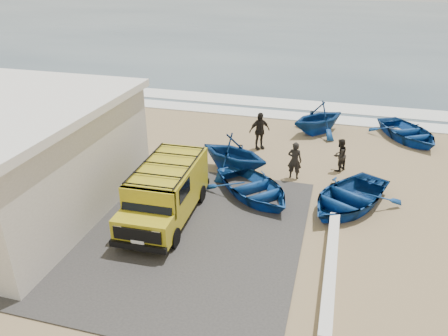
# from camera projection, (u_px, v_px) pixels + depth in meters

# --- Properties ---
(ground) EXTENTS (160.00, 160.00, 0.00)m
(ground) POSITION_uv_depth(u_px,v_px,m) (205.00, 207.00, 17.38)
(ground) COLOR #977F58
(slab) EXTENTS (12.00, 10.00, 0.05)m
(slab) POSITION_uv_depth(u_px,v_px,m) (137.00, 226.00, 16.11)
(slab) COLOR #3C3937
(slab) RESTS_ON ground
(ocean) EXTENTS (180.00, 88.00, 0.01)m
(ocean) POSITION_uv_depth(u_px,v_px,m) (317.00, 24.00, 66.03)
(ocean) COLOR #385166
(ocean) RESTS_ON ground
(surf_line) EXTENTS (180.00, 1.60, 0.06)m
(surf_line) POSITION_uv_depth(u_px,v_px,m) (262.00, 113.00, 27.79)
(surf_line) COLOR white
(surf_line) RESTS_ON ground
(surf_wash) EXTENTS (180.00, 2.20, 0.04)m
(surf_wash) POSITION_uv_depth(u_px,v_px,m) (269.00, 102.00, 29.97)
(surf_wash) COLOR white
(surf_wash) RESTS_ON ground
(parapet) EXTENTS (0.35, 6.00, 0.55)m
(parapet) POSITION_uv_depth(u_px,v_px,m) (330.00, 270.00, 13.46)
(parapet) COLOR silver
(parapet) RESTS_ON ground
(van) EXTENTS (2.15, 5.08, 2.16)m
(van) POSITION_uv_depth(u_px,v_px,m) (166.00, 190.00, 16.21)
(van) COLOR gold
(van) RESTS_ON ground
(boat_near_left) EXTENTS (5.10, 5.09, 0.87)m
(boat_near_left) POSITION_uv_depth(u_px,v_px,m) (254.00, 188.00, 17.93)
(boat_near_left) COLOR navy
(boat_near_left) RESTS_ON ground
(boat_near_right) EXTENTS (4.92, 5.42, 0.92)m
(boat_near_right) POSITION_uv_depth(u_px,v_px,m) (348.00, 197.00, 17.18)
(boat_near_right) COLOR navy
(boat_near_right) RESTS_ON ground
(boat_mid_left) EXTENTS (4.31, 4.03, 1.82)m
(boat_mid_left) POSITION_uv_depth(u_px,v_px,m) (234.00, 153.00, 19.93)
(boat_mid_left) COLOR navy
(boat_mid_left) RESTS_ON ground
(boat_far_left) EXTENTS (4.56, 4.58, 1.83)m
(boat_far_left) POSITION_uv_depth(u_px,v_px,m) (318.00, 117.00, 24.38)
(boat_far_left) COLOR navy
(boat_far_left) RESTS_ON ground
(boat_far_right) EXTENTS (4.78, 5.25, 0.89)m
(boat_far_right) POSITION_uv_depth(u_px,v_px,m) (408.00, 132.00, 23.64)
(boat_far_right) COLOR navy
(boat_far_right) RESTS_ON ground
(fisherman_front) EXTENTS (0.67, 0.48, 1.74)m
(fisherman_front) POSITION_uv_depth(u_px,v_px,m) (295.00, 160.00, 19.31)
(fisherman_front) COLOR black
(fisherman_front) RESTS_ON ground
(fisherman_middle) EXTENTS (0.92, 0.96, 1.56)m
(fisherman_middle) POSITION_uv_depth(u_px,v_px,m) (340.00, 155.00, 20.07)
(fisherman_middle) COLOR black
(fisherman_middle) RESTS_ON ground
(fisherman_back) EXTENTS (1.20, 1.08, 1.96)m
(fisherman_back) POSITION_uv_depth(u_px,v_px,m) (259.00, 131.00, 22.31)
(fisherman_back) COLOR black
(fisherman_back) RESTS_ON ground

